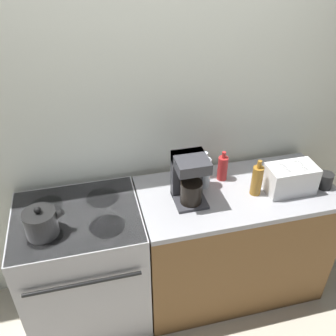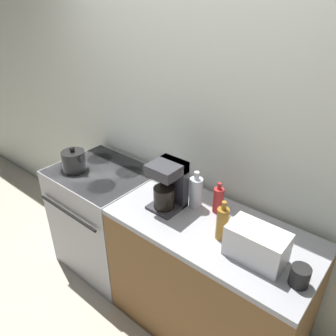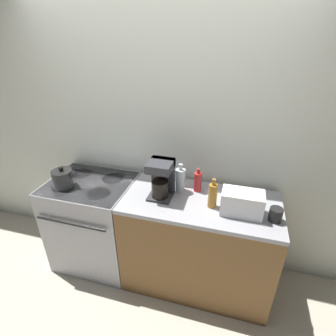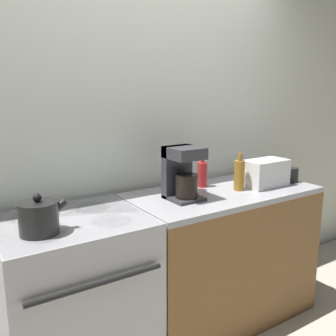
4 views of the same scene
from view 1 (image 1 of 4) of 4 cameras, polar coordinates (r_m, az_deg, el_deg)
ground_plane at (r=2.90m, az=1.87°, el=-23.60°), size 12.00×12.00×0.00m
wall_back at (r=2.50m, az=-1.93°, el=6.88°), size 8.00×0.05×2.60m
stove at (r=2.67m, az=-12.52°, el=-14.43°), size 0.78×0.69×0.94m
counter_block at (r=2.83m, az=9.60°, el=-10.88°), size 1.31×0.64×0.94m
kettle at (r=2.24m, az=-18.77°, el=-7.93°), size 0.23×0.19×0.20m
toaster at (r=2.55m, az=18.15°, el=-1.54°), size 0.31×0.18×0.19m
coffee_maker at (r=2.31m, az=3.28°, el=-1.44°), size 0.20×0.22×0.33m
bottle_clear at (r=2.47m, az=5.52°, el=-0.63°), size 0.09×0.09×0.26m
bottle_red at (r=2.56m, az=8.32°, el=0.03°), size 0.07×0.07×0.22m
bottle_amber at (r=2.46m, az=13.39°, el=-1.81°), size 0.07×0.07×0.25m
cup_black at (r=2.69m, az=22.81°, el=-1.77°), size 0.10×0.10×0.11m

